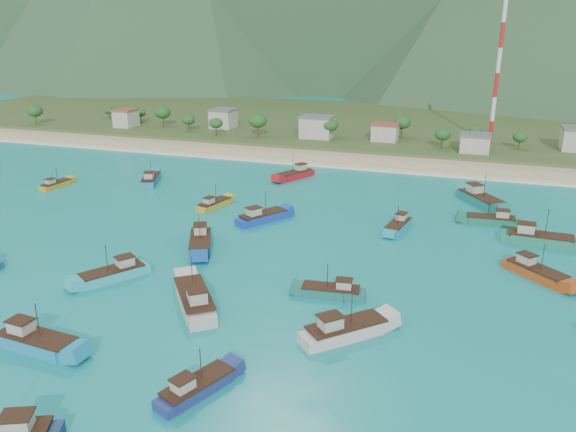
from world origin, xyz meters
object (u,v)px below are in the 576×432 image
(boat_18, at_px, (56,185))
(boat_24, at_px, (36,342))
(boat_0, at_px, (214,205))
(boat_6, at_px, (200,243))
(boat_14, at_px, (151,180))
(boat_25, at_px, (262,218))
(boat_20, at_px, (195,301))
(boat_23, at_px, (538,240))
(boat_8, at_px, (197,389))
(boat_9, at_px, (295,175))
(boat_3, at_px, (345,331))
(boat_19, at_px, (491,221))
(radio_tower, at_px, (498,73))
(boat_15, at_px, (114,275))
(boat_4, at_px, (536,273))
(boat_7, at_px, (332,292))
(boat_22, at_px, (480,200))
(boat_13, at_px, (398,226))

(boat_18, height_order, boat_24, boat_24)
(boat_0, bearing_deg, boat_6, -56.83)
(boat_0, height_order, boat_14, boat_14)
(boat_6, relative_size, boat_25, 1.08)
(boat_0, distance_m, boat_20, 44.68)
(boat_6, height_order, boat_23, boat_23)
(boat_8, relative_size, boat_9, 0.84)
(boat_3, height_order, boat_19, boat_3)
(boat_0, xyz_separation_m, boat_20, (17.13, -41.27, 0.42))
(boat_8, xyz_separation_m, boat_25, (-13.33, 53.10, 0.18))
(boat_19, relative_size, boat_20, 0.82)
(radio_tower, xyz_separation_m, boat_23, (8.26, -82.19, -22.25))
(boat_3, relative_size, boat_14, 0.95)
(boat_9, bearing_deg, boat_14, 51.52)
(boat_15, xyz_separation_m, boat_24, (2.85, -19.50, 0.06))
(boat_4, distance_m, boat_14, 89.89)
(boat_3, relative_size, boat_23, 0.85)
(boat_8, distance_m, boat_23, 68.28)
(boat_24, bearing_deg, boat_7, 133.80)
(boat_15, height_order, boat_20, boat_20)
(boat_6, relative_size, boat_7, 1.26)
(boat_0, xyz_separation_m, boat_14, (-23.29, 12.68, 0.19))
(radio_tower, distance_m, boat_18, 127.90)
(boat_9, bearing_deg, boat_15, 108.76)
(boat_6, height_order, boat_8, boat_6)
(radio_tower, distance_m, boat_7, 117.33)
(boat_9, xyz_separation_m, boat_22, (44.58, -8.36, 0.22))
(boat_9, height_order, boat_23, boat_23)
(boat_3, bearing_deg, boat_23, 103.50)
(radio_tower, distance_m, boat_22, 65.05)
(boat_4, relative_size, boat_24, 0.86)
(boat_0, height_order, boat_23, boat_23)
(boat_20, bearing_deg, boat_18, 106.34)
(boat_20, bearing_deg, boat_3, -40.52)
(boat_9, bearing_deg, boat_4, 165.56)
(boat_14, xyz_separation_m, boat_25, (36.22, -17.82, 0.03))
(boat_13, height_order, boat_18, boat_13)
(boat_15, bearing_deg, boat_25, -77.80)
(boat_4, xyz_separation_m, boat_13, (-23.01, 14.72, -0.13))
(boat_8, bearing_deg, boat_19, 88.49)
(boat_0, distance_m, boat_14, 26.52)
(boat_18, distance_m, boat_24, 75.06)
(boat_4, bearing_deg, boat_0, -61.83)
(boat_15, distance_m, boat_20, 16.42)
(boat_4, relative_size, boat_23, 0.80)
(radio_tower, xyz_separation_m, boat_9, (-46.36, -52.78, -22.36))
(boat_20, bearing_deg, boat_7, -8.96)
(boat_15, xyz_separation_m, boat_23, (62.17, 36.22, 0.17))
(boat_23, xyz_separation_m, boat_24, (-59.31, -55.72, -0.10))
(boat_14, bearing_deg, boat_25, -48.41)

